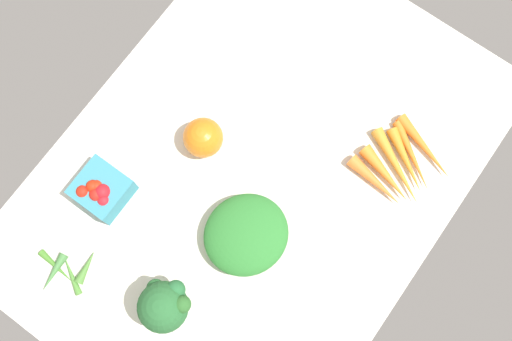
{
  "coord_description": "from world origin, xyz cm",
  "views": [
    {
      "loc": [
        24.01,
        17.29,
        125.82
      ],
      "look_at": [
        0.0,
        0.0,
        4.0
      ],
      "focal_mm": 43.01,
      "sensor_mm": 36.0,
      "label": 1
    }
  ],
  "objects": [
    {
      "name": "tablecloth",
      "position": [
        0.0,
        0.0,
        1.0
      ],
      "size": [
        104.0,
        76.0,
        2.0
      ],
      "primitive_type": "cube",
      "color": "silver",
      "rests_on": "ground"
    },
    {
      "name": "carrot_bunch",
      "position": [
        -18.14,
        23.19,
        3.32
      ],
      "size": [
        18.49,
        19.41,
        2.97
      ],
      "color": "orange",
      "rests_on": "tablecloth"
    },
    {
      "name": "okra_pile",
      "position": [
        38.34,
        -18.79,
        2.88
      ],
      "size": [
        12.46,
        11.96,
        1.96
      ],
      "color": "#48852C",
      "rests_on": "tablecloth"
    },
    {
      "name": "berry_basket",
      "position": [
        21.77,
        -22.57,
        5.61
      ],
      "size": [
        9.76,
        9.76,
        7.42
      ],
      "color": "teal",
      "rests_on": "tablecloth"
    },
    {
      "name": "broccoli_head",
      "position": [
        31.97,
        2.01,
        9.64
      ],
      "size": [
        10.57,
        9.95,
        12.56
      ],
      "color": "#9ABC85",
      "rests_on": "tablecloth"
    },
    {
      "name": "leafy_greens_clump",
      "position": [
        11.96,
        6.2,
        5.23
      ],
      "size": [
        21.31,
        20.64,
        6.46
      ],
      "primitive_type": "ellipsoid",
      "rotation": [
        0.0,
        0.0,
        2.83
      ],
      "color": "#2D7A30",
      "rests_on": "tablecloth"
    },
    {
      "name": "heirloom_tomato_orange",
      "position": [
        1.13,
        -12.49,
        6.14
      ],
      "size": [
        8.28,
        8.28,
        8.28
      ],
      "primitive_type": "sphere",
      "color": "orange",
      "rests_on": "tablecloth"
    }
  ]
}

